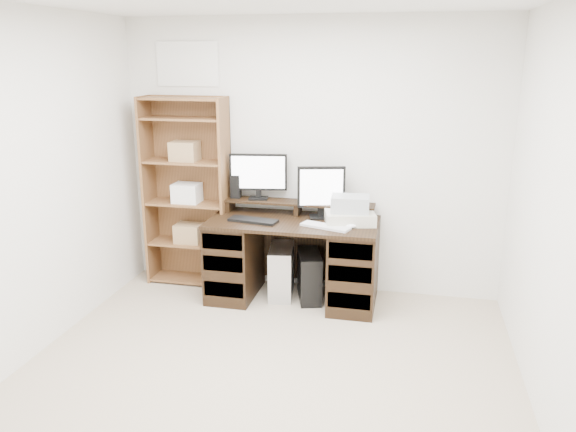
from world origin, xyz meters
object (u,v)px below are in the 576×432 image
(tower_silver, at_px, (281,271))
(bookshelf, at_px, (188,190))
(printer, at_px, (350,217))
(monitor_small, at_px, (321,190))
(desk, at_px, (293,259))
(monitor_wide, at_px, (258,174))
(tower_black, at_px, (309,276))

(tower_silver, bearing_deg, bookshelf, 162.84)
(printer, distance_m, bookshelf, 1.58)
(monitor_small, bearing_deg, desk, -159.80)
(monitor_wide, height_order, tower_silver, monitor_wide)
(desk, bearing_deg, monitor_wide, 147.82)
(monitor_wide, distance_m, bookshelf, 0.72)
(tower_silver, xyz_separation_m, tower_black, (0.27, -0.03, -0.01))
(tower_silver, xyz_separation_m, bookshelf, (-0.95, 0.15, 0.68))
(monitor_small, xyz_separation_m, tower_black, (-0.08, -0.11, -0.78))
(printer, bearing_deg, tower_black, 164.16)
(desk, distance_m, monitor_small, 0.67)
(tower_black, bearing_deg, desk, 178.52)
(tower_black, relative_size, bookshelf, 0.26)
(monitor_wide, height_order, tower_black, monitor_wide)
(monitor_wide, bearing_deg, printer, -22.69)
(monitor_small, relative_size, bookshelf, 0.26)
(tower_silver, distance_m, bookshelf, 1.18)
(monitor_small, bearing_deg, bookshelf, 163.33)
(printer, bearing_deg, bookshelf, 159.47)
(monitor_wide, xyz_separation_m, monitor_small, (0.60, -0.09, -0.10))
(monitor_wide, xyz_separation_m, tower_black, (0.53, -0.20, -0.88))
(printer, bearing_deg, monitor_small, 141.48)
(desk, xyz_separation_m, tower_black, (0.15, 0.04, -0.17))
(bookshelf, bearing_deg, desk, -11.23)
(printer, distance_m, tower_silver, 0.84)
(printer, height_order, tower_black, printer)
(monitor_small, distance_m, bookshelf, 1.30)
(desk, height_order, monitor_small, monitor_small)
(monitor_wide, xyz_separation_m, tower_silver, (0.26, -0.17, -0.87))
(tower_black, bearing_deg, tower_silver, 157.73)
(desk, distance_m, printer, 0.65)
(monitor_small, xyz_separation_m, bookshelf, (-1.29, 0.06, -0.09))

